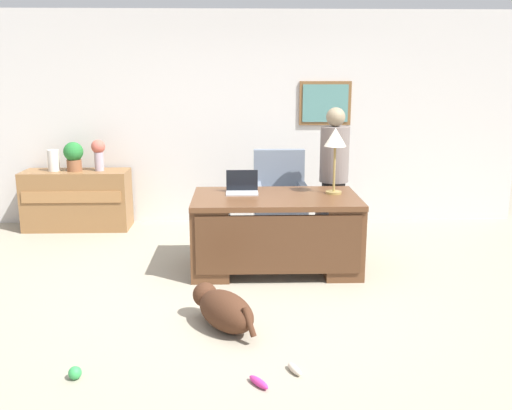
# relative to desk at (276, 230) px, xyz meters

# --- Properties ---
(ground_plane) EXTENTS (12.00, 12.00, 0.00)m
(ground_plane) POSITION_rel_desk_xyz_m (-0.22, -0.65, -0.40)
(ground_plane) COLOR #9E937F
(back_wall) EXTENTS (7.00, 0.16, 2.70)m
(back_wall) POSITION_rel_desk_xyz_m (-0.22, 1.95, 0.95)
(back_wall) COLOR silver
(back_wall) RESTS_ON ground_plane
(desk) EXTENTS (1.64, 0.95, 0.75)m
(desk) POSITION_rel_desk_xyz_m (0.00, 0.00, 0.00)
(desk) COLOR brown
(desk) RESTS_ON ground_plane
(credenza) EXTENTS (1.30, 0.50, 0.74)m
(credenza) POSITION_rel_desk_xyz_m (-2.40, 1.59, -0.03)
(credenza) COLOR olive
(credenza) RESTS_ON ground_plane
(armchair) EXTENTS (0.60, 0.59, 1.05)m
(armchair) POSITION_rel_desk_xyz_m (0.11, 1.05, 0.07)
(armchair) COLOR slate
(armchair) RESTS_ON ground_plane
(person_standing) EXTENTS (0.32, 0.32, 1.57)m
(person_standing) POSITION_rel_desk_xyz_m (0.69, 0.75, 0.40)
(person_standing) COLOR #262323
(person_standing) RESTS_ON ground_plane
(dog_lying) EXTENTS (0.59, 0.67, 0.30)m
(dog_lying) POSITION_rel_desk_xyz_m (-0.49, -1.33, -0.25)
(dog_lying) COLOR #472819
(dog_lying) RESTS_ON ground_plane
(laptop) EXTENTS (0.32, 0.22, 0.22)m
(laptop) POSITION_rel_desk_xyz_m (-0.33, 0.18, 0.40)
(laptop) COLOR #B2B5BA
(laptop) RESTS_ON desk
(desk_lamp) EXTENTS (0.22, 0.22, 0.66)m
(desk_lamp) POSITION_rel_desk_xyz_m (0.59, 0.13, 0.87)
(desk_lamp) COLOR #9E8447
(desk_lamp) RESTS_ON desk
(vase_with_flowers) EXTENTS (0.17, 0.17, 0.39)m
(vase_with_flowers) POSITION_rel_desk_xyz_m (-2.10, 1.60, 0.57)
(vase_with_flowers) COLOR #B49EAD
(vase_with_flowers) RESTS_ON credenza
(vase_empty) EXTENTS (0.14, 0.14, 0.26)m
(vase_empty) POSITION_rel_desk_xyz_m (-2.66, 1.60, 0.47)
(vase_empty) COLOR silver
(vase_empty) RESTS_ON credenza
(potted_plant) EXTENTS (0.24, 0.24, 0.36)m
(potted_plant) POSITION_rel_desk_xyz_m (-2.41, 1.60, 0.54)
(potted_plant) COLOR brown
(potted_plant) RESTS_ON credenza
(dog_toy_ball) EXTENTS (0.09, 0.09, 0.09)m
(dog_toy_ball) POSITION_rel_desk_xyz_m (-1.43, -2.05, -0.36)
(dog_toy_ball) COLOR green
(dog_toy_ball) RESTS_ON ground_plane
(dog_toy_bone) EXTENTS (0.11, 0.17, 0.05)m
(dog_toy_bone) POSITION_rel_desk_xyz_m (-0.00, -2.02, -0.38)
(dog_toy_bone) COLOR beige
(dog_toy_bone) RESTS_ON ground_plane
(dog_toy_plush) EXTENTS (0.15, 0.18, 0.05)m
(dog_toy_plush) POSITION_rel_desk_xyz_m (-0.24, -2.17, -0.38)
(dog_toy_plush) COLOR #D8338C
(dog_toy_plush) RESTS_ON ground_plane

